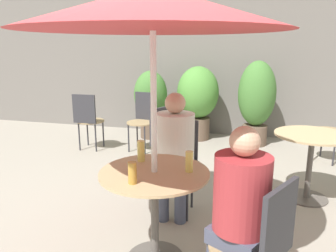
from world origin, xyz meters
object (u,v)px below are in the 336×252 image
Objects in this scene: bistro_chair_0 at (261,240)px; seated_person_0 at (239,205)px; bistro_chair_1 at (178,157)px; bistro_chair_3 at (143,116)px; potted_plant_2 at (257,99)px; beer_glass_2 at (189,162)px; potted_plant_0 at (151,100)px; cafe_table_far at (311,151)px; potted_plant_1 at (198,97)px; seated_person_1 at (175,145)px; beer_glass_0 at (141,151)px; beer_glass_1 at (132,173)px; bistro_chair_5 at (167,138)px; bistro_chair_4 at (88,117)px; umbrella at (153,9)px; cafe_table_near at (155,193)px.

bistro_chair_0 is 0.76× the size of seated_person_0.
bistro_chair_3 is (-0.98, 1.82, 0.00)m from bistro_chair_1.
bistro_chair_0 is 1.00× the size of bistro_chair_3.
potted_plant_2 is (0.12, 3.74, 0.07)m from seated_person_0.
seated_person_0 is at bearing -47.12° from beer_glass_2.
bistro_chair_0 is 0.75× the size of potted_plant_0.
potted_plant_1 is at bearing 127.02° from cafe_table_far.
potted_plant_1 is at bearing 98.36° from beer_glass_2.
bistro_chair_3 is 2.21m from seated_person_1.
potted_plant_2 reaches higher than beer_glass_0.
bistro_chair_1 reaches higher than beer_glass_2.
beer_glass_1 is (0.09, -0.43, -0.01)m from beer_glass_0.
bistro_chair_5 reaches higher than beer_glass_0.
bistro_chair_4 is 1.00× the size of bistro_chair_5.
bistro_chair_0 reaches higher than beer_glass_0.
potted_plant_0 is (-1.85, 3.80, 0.15)m from bistro_chair_0.
seated_person_0 is at bearing -63.23° from bistro_chair_1.
bistro_chair_3 is 0.75× the size of potted_plant_0.
beer_glass_0 is 0.13× the size of potted_plant_1.
bistro_chair_5 is at bearing 95.76° from beer_glass_0.
beer_glass_1 is (-1.38, -1.67, 0.26)m from cafe_table_far.
potted_plant_0 is 0.60× the size of umbrella.
beer_glass_1 is at bearing -95.08° from seated_person_1.
potted_plant_0 is at bearing 107.88° from umbrella.
potted_plant_2 is at bearing 77.69° from umbrella.
potted_plant_1 is (-0.09, 3.31, -0.06)m from beer_glass_0.
bistro_chair_4 is (-1.83, 2.40, -0.01)m from cafe_table_near.
potted_plant_0 is (-1.09, 3.38, 0.14)m from cafe_table_near.
bistro_chair_3 is 1.89m from potted_plant_2.
bistro_chair_0 is at bearing -56.74° from seated_person_1.
bistro_chair_4 is (-2.59, 2.82, 0.00)m from bistro_chair_0.
umbrella reaches higher than potted_plant_0.
potted_plant_2 is (0.74, 3.39, 0.22)m from cafe_table_near.
bistro_chair_4 reaches higher than beer_glass_1.
bistro_chair_3 and bistro_chair_5 have the same top height.
bistro_chair_1 is 0.74m from beer_glass_0.
umbrella is at bearing -102.31° from potted_plant_2.
bistro_chair_5 is at bearing -119.07° from potted_plant_2.
umbrella is at bearing 126.16° from bistro_chair_4.
bistro_chair_1 is at bearing -66.93° from potted_plant_0.
potted_plant_1 is at bearing -145.91° from bistro_chair_4.
bistro_chair_4 is 2.48m from seated_person_1.
potted_plant_1 is at bearing 56.50° from bistro_chair_3.
potted_plant_2 reaches higher than cafe_table_far.
potted_plant_2 is (1.74, 0.71, 0.23)m from bistro_chair_3.
umbrella is (-0.76, 0.42, 1.31)m from bistro_chair_0.
bistro_chair_4 is 0.45× the size of umbrella.
bistro_chair_3 is at bearing 116.96° from bistro_chair_1.
seated_person_1 is at bearing -105.74° from potted_plant_2.
cafe_table_near is at bearing -143.73° from bistro_chair_5.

